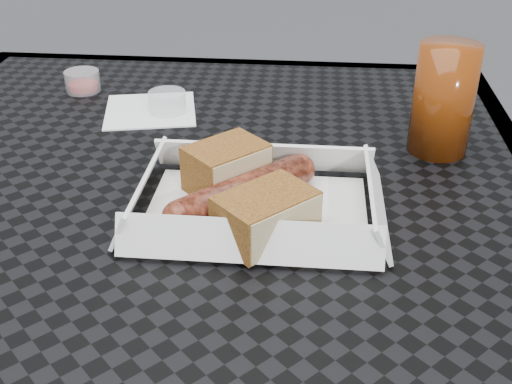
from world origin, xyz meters
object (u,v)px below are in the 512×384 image
Objects in this scene: patio_table at (191,229)px; drink_glass at (444,99)px; food_tray at (257,211)px; bratwurst at (243,192)px.

patio_table is 0.33m from drink_glass.
drink_glass is (0.29, 0.08, 0.14)m from patio_table.
drink_glass is at bearing 38.81° from food_tray.
drink_glass is (0.22, 0.16, 0.04)m from bratwurst.
food_tray is (0.09, -0.08, 0.08)m from patio_table.
patio_table is at bearing 133.62° from bratwurst.
food_tray is 0.27m from drink_glass.
bratwurst is 0.27m from drink_glass.
patio_table is 0.14m from food_tray.
bratwurst reaches higher than food_tray.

